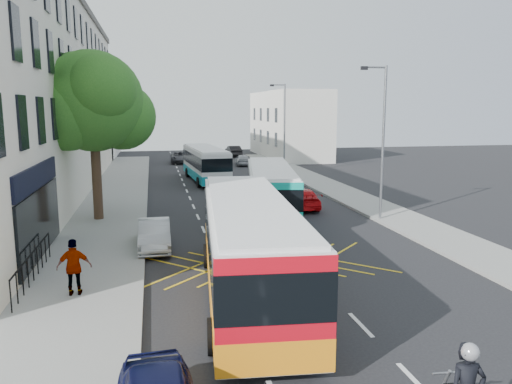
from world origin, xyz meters
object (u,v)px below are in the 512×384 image
bus_mid (271,191)px  bus_far (205,163)px  parked_car_silver (154,235)px  distant_car_grey (180,157)px  bus_near (249,246)px  street_tree (92,102)px  pedestrian_far (74,267)px  distant_car_silver (243,160)px  distant_car_dark (233,151)px  lamp_far (283,123)px  red_hatchback (301,198)px  lamp_near (382,135)px

bus_mid → bus_far: 14.94m
parked_car_silver → distant_car_grey: (3.04, 34.30, 0.00)m
bus_near → street_tree: bearing=120.8°
bus_far → pedestrian_far: 26.03m
street_tree → distant_car_silver: size_ratio=2.48×
distant_car_grey → distant_car_dark: bearing=42.4°
bus_near → bus_far: 26.01m
bus_far → distant_car_silver: size_ratio=2.86×
lamp_far → bus_mid: size_ratio=0.76×
bus_mid → lamp_far: bearing=83.2°
distant_car_grey → pedestrian_far: (-5.54, -39.63, 0.43)m
parked_car_silver → distant_car_dark: distant_car_dark is taller
parked_car_silver → red_hatchback: 11.38m
bus_mid → parked_car_silver: size_ratio=2.76×
lamp_far → distant_car_dark: 17.96m
red_hatchback → parked_car_silver: bearing=41.7°
bus_far → parked_car_silver: bearing=-106.4°
bus_near → distant_car_silver: bus_near is taller
lamp_far → red_hatchback: lamp_far is taller
lamp_near → distant_car_silver: (-2.44, 27.47, -4.01)m
bus_mid → parked_car_silver: 8.09m
lamp_far → bus_mid: (-5.48, -18.04, -3.11)m
lamp_far → bus_far: lamp_far is taller
lamp_near → bus_far: bearing=114.1°
lamp_near → distant_car_grey: size_ratio=1.77×
lamp_near → bus_far: size_ratio=0.79×
bus_near → distant_car_grey: (0.09, 40.49, -1.04)m
bus_mid → bus_far: bus_mid is taller
lamp_far → distant_car_dark: lamp_far is taller
lamp_near → parked_car_silver: (-11.80, -3.03, -3.99)m
distant_car_grey → pedestrian_far: 40.02m
bus_far → distant_car_grey: 14.59m
lamp_near → parked_car_silver: 12.82m
lamp_near → red_hatchback: lamp_near is taller
bus_near → distant_car_grey: 40.50m
bus_far → lamp_far: bearing=19.1°
parked_car_silver → distant_car_silver: size_ratio=1.07×
bus_near → pedestrian_far: size_ratio=6.30×
distant_car_grey → distant_car_silver: size_ratio=1.28×
lamp_near → lamp_far: 20.00m
bus_far → parked_car_silver: bus_far is taller
lamp_far → parked_car_silver: bearing=-117.1°
lamp_near → bus_mid: size_ratio=0.76×
bus_mid → pedestrian_far: 13.58m
lamp_far → lamp_near: bearing=-90.0°
bus_mid → bus_far: size_ratio=1.03×
lamp_far → pedestrian_far: lamp_far is taller
red_hatchback → bus_far: bearing=-68.2°
distant_car_grey → distant_car_silver: bearing=-30.3°
lamp_far → pedestrian_far: bearing=-116.7°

